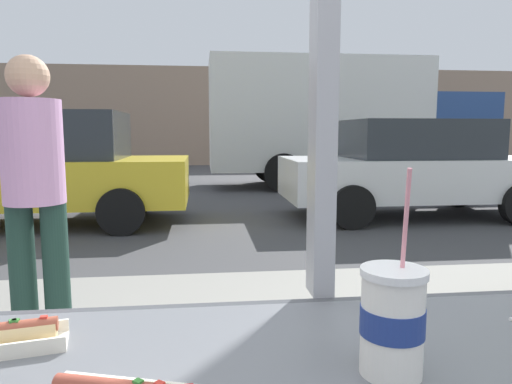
{
  "coord_description": "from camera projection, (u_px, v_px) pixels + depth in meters",
  "views": [
    {
      "loc": [
        -0.27,
        -0.96,
        1.38
      ],
      "look_at": [
        0.14,
        2.64,
        0.91
      ],
      "focal_mm": 32.61,
      "sensor_mm": 36.0,
      "label": 1
    }
  ],
  "objects": [
    {
      "name": "building_facade_far",
      "position": [
        208.0,
        117.0,
        20.03
      ],
      "size": [
        28.0,
        1.2,
        4.09
      ],
      "primitive_type": "cube",
      "color": "gray",
      "rests_on": "ground"
    },
    {
      "name": "parked_car_yellow",
      "position": [
        36.0,
        168.0,
        6.9
      ],
      "size": [
        4.53,
        1.96,
        1.69
      ],
      "color": "gold",
      "rests_on": "ground"
    },
    {
      "name": "soda_cup_right",
      "position": [
        392.0,
        320.0,
        0.72
      ],
      "size": [
        0.1,
        0.1,
        0.33
      ],
      "color": "white",
      "rests_on": "window_counter"
    },
    {
      "name": "ground_plane",
      "position": [
        217.0,
        204.0,
        9.04
      ],
      "size": [
        60.0,
        60.0,
        0.0
      ],
      "primitive_type": "plane",
      "color": "#424244"
    },
    {
      "name": "pedestrian",
      "position": [
        34.0,
        186.0,
        2.52
      ],
      "size": [
        0.32,
        0.32,
        1.63
      ],
      "color": "#1E3930",
      "rests_on": "sidewalk_strip"
    },
    {
      "name": "sidewalk_strip",
      "position": [
        252.0,
        356.0,
        2.72
      ],
      "size": [
        16.0,
        2.8,
        0.16
      ],
      "primitive_type": "cube",
      "color": "gray",
      "rests_on": "ground"
    },
    {
      "name": "box_truck",
      "position": [
        341.0,
        120.0,
        11.9
      ],
      "size": [
        7.1,
        2.44,
        3.17
      ],
      "color": "silver",
      "rests_on": "ground"
    },
    {
      "name": "parked_car_white",
      "position": [
        414.0,
        167.0,
        7.57
      ],
      "size": [
        4.2,
        1.92,
        1.58
      ],
      "color": "silver",
      "rests_on": "ground"
    }
  ]
}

